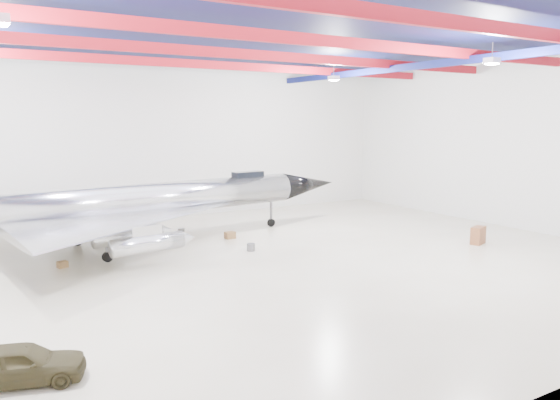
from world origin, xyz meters
TOP-DOWN VIEW (x-y plane):
  - floor at (0.00, 0.00)m, footprint 40.00×40.00m
  - wall_back at (0.00, 15.00)m, footprint 40.00×0.00m
  - wall_right at (20.00, 0.00)m, footprint 0.00×30.00m
  - ceiling at (0.00, 0.00)m, footprint 40.00×40.00m
  - ceiling_structure at (0.00, 0.00)m, footprint 39.50×29.50m
  - jet_aircraft at (-1.72, 7.10)m, footprint 25.85×16.43m
  - jeep at (-10.16, -7.39)m, footprint 3.55×2.25m
  - desk at (14.14, -2.45)m, footprint 1.21×0.89m
  - crate_ply at (-7.17, 4.42)m, footprint 0.53×0.47m
  - toolbox_red at (-1.00, 8.67)m, footprint 0.51×0.47m
  - engine_drum at (2.19, 2.74)m, footprint 0.57×0.57m
  - parts_bin at (2.58, 6.15)m, footprint 0.60×0.49m
  - tool_chest at (2.89, 6.35)m, footprint 0.48×0.48m
  - spares_box at (0.51, 8.78)m, footprint 0.52×0.52m

SIDE VIEW (x-z plane):
  - floor at x=0.00m, z-range 0.00..0.00m
  - toolbox_red at x=-1.00m, z-range 0.00..0.29m
  - crate_ply at x=-7.17m, z-range 0.00..0.32m
  - tool_chest at x=2.89m, z-range 0.00..0.33m
  - spares_box at x=0.51m, z-range 0.00..0.38m
  - parts_bin at x=2.58m, z-range 0.00..0.41m
  - engine_drum at x=2.19m, z-range 0.00..0.41m
  - desk at x=14.14m, z-range 0.00..1.00m
  - jeep at x=-10.16m, z-range 0.00..1.13m
  - jet_aircraft at x=-1.72m, z-range -1.21..5.84m
  - wall_back at x=0.00m, z-range -14.50..25.50m
  - wall_right at x=20.00m, z-range -9.50..20.50m
  - ceiling_structure at x=0.00m, z-range 9.79..10.86m
  - ceiling at x=0.00m, z-range 11.00..11.00m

